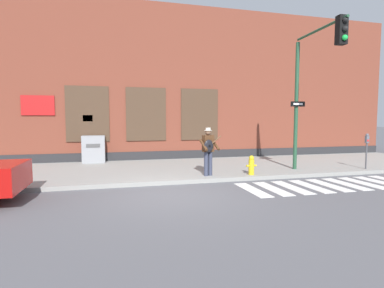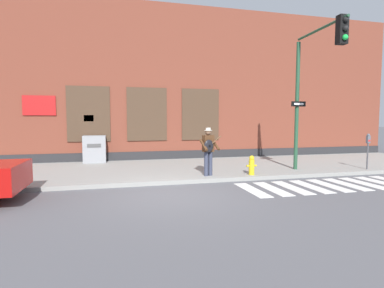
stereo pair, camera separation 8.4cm
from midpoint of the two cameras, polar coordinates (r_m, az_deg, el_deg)
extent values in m
plane|color=#56565B|center=(8.55, -3.82, -9.70)|extent=(160.00, 160.00, 0.00)
cube|color=gray|center=(12.46, -7.08, -4.87)|extent=(28.00, 5.47, 0.14)
cube|color=brown|center=(17.11, -9.12, 10.62)|extent=(28.00, 4.00, 7.86)
cube|color=#28282B|center=(15.11, -8.31, -2.45)|extent=(28.00, 0.04, 0.55)
cube|color=#473323|center=(14.98, -18.93, 5.43)|extent=(1.96, 0.06, 2.61)
cube|color=black|center=(14.97, -18.94, 5.43)|extent=(1.84, 0.03, 2.49)
cube|color=#473323|center=(14.99, -8.40, 5.63)|extent=(1.96, 0.06, 2.61)
cube|color=black|center=(14.98, -8.39, 5.63)|extent=(1.84, 0.03, 2.49)
cube|color=#473323|center=(15.49, 1.79, 5.64)|extent=(1.96, 0.06, 2.61)
cube|color=black|center=(15.48, 1.80, 5.64)|extent=(1.84, 0.03, 2.49)
cube|color=red|center=(15.31, -26.95, 6.56)|extent=(1.40, 0.04, 0.90)
cube|color=yellow|center=(14.95, -18.92, 4.67)|extent=(0.44, 0.02, 0.30)
cube|color=silver|center=(9.31, 11.63, -8.56)|extent=(0.42, 1.90, 0.01)
cube|color=silver|center=(9.61, 15.28, -8.21)|extent=(0.42, 1.90, 0.01)
cube|color=silver|center=(9.95, 18.68, -7.86)|extent=(0.42, 1.90, 0.01)
cube|color=silver|center=(10.32, 21.85, -7.50)|extent=(0.42, 1.90, 0.01)
cube|color=silver|center=(10.72, 24.78, -7.15)|extent=(0.42, 1.90, 0.01)
cube|color=silver|center=(11.14, 27.49, -6.81)|extent=(0.42, 1.90, 0.01)
cube|color=silver|center=(11.59, 30.00, -6.49)|extent=(0.42, 1.90, 0.01)
cube|color=silver|center=(12.06, 32.31, -6.17)|extent=(0.42, 1.90, 0.01)
cube|color=silver|center=(9.43, -28.59, -4.33)|extent=(0.06, 0.24, 0.12)
cube|color=silver|center=(8.34, -30.50, -5.50)|extent=(0.06, 0.24, 0.12)
cylinder|color=#33384C|center=(10.69, 3.73, -3.72)|extent=(0.15, 0.15, 0.85)
cylinder|color=#33384C|center=(10.58, 2.94, -3.80)|extent=(0.15, 0.15, 0.85)
cube|color=#4C2D19|center=(10.56, 3.33, 0.10)|extent=(0.42, 0.30, 0.58)
sphere|color=brown|center=(10.54, 3.34, 2.28)|extent=(0.22, 0.22, 0.22)
cylinder|color=beige|center=(10.54, 3.34, 2.61)|extent=(0.27, 0.28, 0.02)
cylinder|color=beige|center=(10.53, 3.34, 2.88)|extent=(0.18, 0.18, 0.09)
cylinder|color=#4C2D19|center=(10.60, 4.72, -0.10)|extent=(0.20, 0.52, 0.39)
cylinder|color=#4C2D19|center=(10.36, 2.46, -0.20)|extent=(0.20, 0.52, 0.39)
ellipsoid|color=black|center=(10.37, 3.44, -0.38)|extent=(0.38, 0.20, 0.44)
cylinder|color=black|center=(10.32, 3.61, -0.41)|extent=(0.09, 0.03, 0.09)
cylinder|color=brown|center=(10.48, 4.73, 0.65)|extent=(0.47, 0.14, 0.34)
cylinder|color=#234C33|center=(12.65, 19.54, 6.72)|extent=(0.15, 0.15, 5.00)
cylinder|color=#234C33|center=(11.89, 23.47, 19.47)|extent=(0.23, 2.77, 0.09)
cube|color=black|center=(10.93, 26.87, 18.83)|extent=(0.31, 0.25, 0.88)
sphere|color=black|center=(10.88, 27.48, 20.33)|extent=(0.17, 0.17, 0.17)
sphere|color=black|center=(10.81, 27.42, 18.98)|extent=(0.17, 0.17, 0.17)
sphere|color=#1ED84C|center=(10.74, 27.37, 17.62)|extent=(0.17, 0.17, 0.17)
cube|color=black|center=(12.56, 19.81, 7.19)|extent=(0.60, 0.06, 0.20)
cube|color=white|center=(12.55, 19.85, 7.19)|extent=(0.40, 0.03, 0.07)
cylinder|color=#47474C|center=(13.89, 30.58, -2.03)|extent=(0.06, 0.06, 1.05)
cube|color=#565B66|center=(13.84, 30.70, 0.75)|extent=(0.13, 0.10, 0.30)
sphere|color=#565B66|center=(13.83, 30.73, 1.50)|extent=(0.11, 0.11, 0.11)
cube|color=red|center=(13.80, 30.85, 0.55)|extent=(0.09, 0.01, 0.07)
cube|color=gray|center=(14.60, -17.90, -0.92)|extent=(1.01, 0.60, 1.25)
cube|color=#4C4C4C|center=(14.27, -18.00, -0.29)|extent=(0.61, 0.02, 0.16)
cylinder|color=gold|center=(11.01, 11.49, -4.36)|extent=(0.20, 0.20, 0.55)
sphere|color=gold|center=(10.96, 11.52, -2.63)|extent=(0.18, 0.18, 0.18)
cylinder|color=gold|center=(10.94, 10.83, -4.11)|extent=(0.10, 0.07, 0.07)
cylinder|color=gold|center=(11.06, 12.15, -4.04)|extent=(0.10, 0.07, 0.07)
camera|label=1|loc=(0.04, -89.76, 0.02)|focal=28.00mm
camera|label=2|loc=(0.04, 90.24, -0.02)|focal=28.00mm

